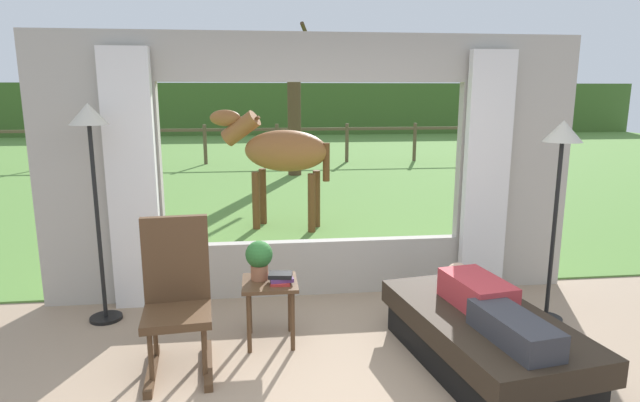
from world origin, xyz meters
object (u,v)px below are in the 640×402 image
potted_plant (259,258)px  horse (280,152)px  rocking_chair (177,296)px  side_table (270,292)px  recliner_sofa (482,339)px  floor_lamp_left (91,147)px  reclining_person (488,303)px  floor_lamp_right (560,161)px  book_stack (281,278)px  pasture_tree (294,106)px

potted_plant → horse: horse is taller
rocking_chair → side_table: size_ratio=2.15×
recliner_sofa → horse: horse is taller
rocking_chair → recliner_sofa: bearing=-13.1°
recliner_sofa → rocking_chair: (-2.23, 0.29, 0.33)m
recliner_sofa → floor_lamp_left: 3.50m
potted_plant → horse: size_ratio=0.18×
reclining_person → floor_lamp_right: bearing=30.2°
reclining_person → horse: 4.51m
book_stack → potted_plant: bearing=145.2°
horse → rocking_chair: bearing=-174.3°
reclining_person → potted_plant: 1.78m
book_stack → floor_lamp_left: (-1.55, 0.66, 0.99)m
side_table → potted_plant: size_ratio=1.63×
book_stack → floor_lamp_right: floor_lamp_right is taller
side_table → pasture_tree: pasture_tree is taller
book_stack → recliner_sofa: bearing=-20.0°
reclining_person → horse: (-1.29, 4.28, 0.63)m
side_table → horse: horse is taller
potted_plant → floor_lamp_left: (-1.38, 0.54, 0.85)m
recliner_sofa → floor_lamp_left: bearing=149.2°
recliner_sofa → pasture_tree: size_ratio=0.52×
horse → pasture_tree: pasture_tree is taller
rocking_chair → book_stack: rocking_chair is taller
potted_plant → floor_lamp_right: bearing=1.3°
side_table → horse: (0.25, 3.64, 0.73)m
potted_plant → pasture_tree: pasture_tree is taller
pasture_tree → side_table: bearing=-95.3°
side_table → floor_lamp_right: (2.46, 0.12, 1.01)m
potted_plant → floor_lamp_left: size_ratio=0.17×
recliner_sofa → side_table: 1.67m
rocking_chair → pasture_tree: size_ratio=0.32×
floor_lamp_left → pasture_tree: (2.26, 8.10, 0.14)m
recliner_sofa → pasture_tree: bearing=85.3°
potted_plant → floor_lamp_right: 2.65m
rocking_chair → pasture_tree: (1.48, 8.99, 1.14)m
side_table → book_stack: 0.17m
floor_lamp_left → potted_plant: bearing=-21.3°
recliner_sofa → side_table: (-1.55, 0.59, 0.21)m
reclining_person → book_stack: reclining_person is taller
horse → reclining_person: bearing=-144.1°
floor_lamp_left → floor_lamp_right: size_ratio=1.08×
floor_lamp_left → recliner_sofa: bearing=-21.5°
rocking_chair → floor_lamp_right: 3.29m
book_stack → pasture_tree: bearing=85.3°
horse → recliner_sofa: bearing=-144.0°
floor_lamp_left → book_stack: bearing=-22.9°
floor_lamp_right → pasture_tree: (-1.66, 8.58, 0.25)m
horse → floor_lamp_right: bearing=-128.9°
potted_plant → floor_lamp_left: bearing=158.7°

